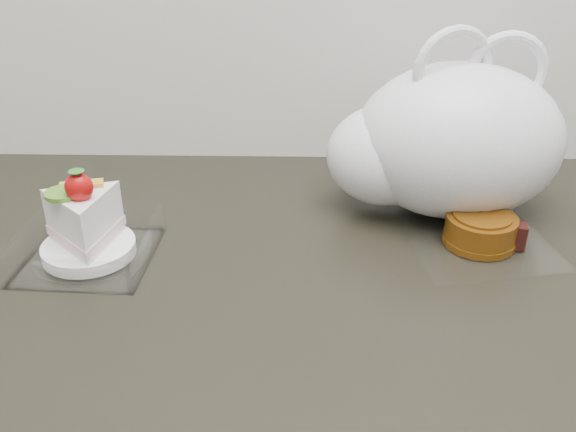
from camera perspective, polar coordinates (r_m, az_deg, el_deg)
The scene contains 3 objects.
cake_tray at distance 0.79m, azimuth -17.48°, elevation -1.56°, with size 0.16×0.16×0.12m.
mooncake_wrap at distance 0.82m, azimuth 16.80°, elevation -1.40°, with size 0.20×0.19×0.04m.
plastic_bag at distance 0.86m, azimuth 13.66°, elevation 6.38°, with size 0.33×0.25×0.25m.
Camera 1 is at (-0.12, 1.04, 1.31)m, focal length 40.00 mm.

